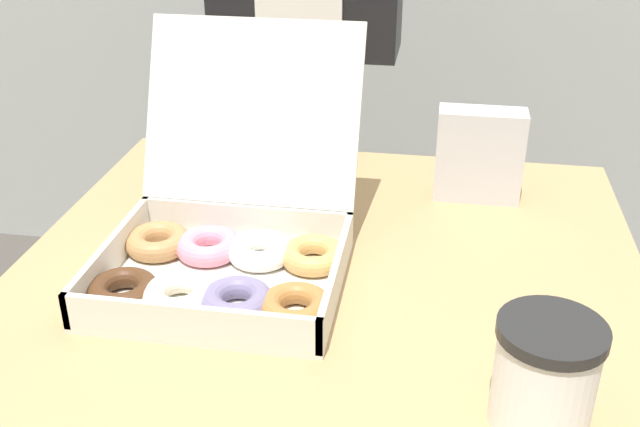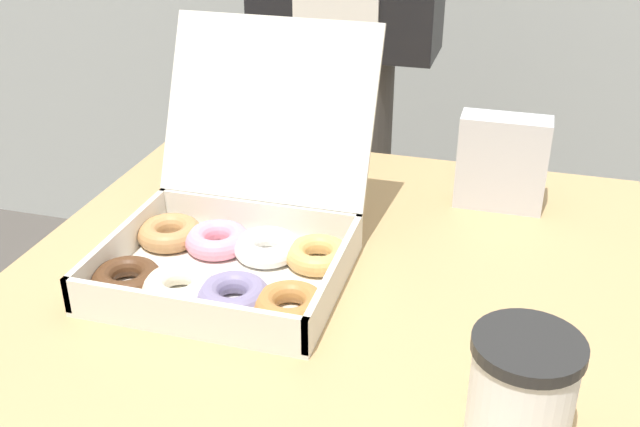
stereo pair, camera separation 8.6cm
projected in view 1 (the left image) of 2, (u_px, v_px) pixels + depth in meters
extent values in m
cube|color=silver|center=(222.00, 283.00, 0.92)|extent=(0.29, 0.25, 0.01)
cube|color=silver|center=(111.00, 256.00, 0.93)|extent=(0.01, 0.25, 0.04)
cube|color=silver|center=(336.00, 276.00, 0.89)|extent=(0.01, 0.25, 0.04)
cube|color=silver|center=(190.00, 323.00, 0.80)|extent=(0.29, 0.01, 0.04)
cube|color=silver|center=(246.00, 220.00, 1.01)|extent=(0.29, 0.01, 0.04)
cube|color=silver|center=(252.00, 111.00, 1.00)|extent=(0.29, 0.11, 0.23)
torus|color=#4C2D19|center=(123.00, 290.00, 0.88)|extent=(0.10, 0.10, 0.03)
torus|color=#B27F4C|center=(158.00, 242.00, 0.98)|extent=(0.12, 0.12, 0.03)
torus|color=silver|center=(179.00, 295.00, 0.87)|extent=(0.11, 0.11, 0.03)
torus|color=pink|center=(209.00, 246.00, 0.97)|extent=(0.12, 0.12, 0.03)
torus|color=slate|center=(236.00, 301.00, 0.85)|extent=(0.09, 0.09, 0.03)
torus|color=white|center=(260.00, 250.00, 0.96)|extent=(0.10, 0.10, 0.03)
torus|color=#A87038|center=(295.00, 307.00, 0.85)|extent=(0.09, 0.09, 0.03)
torus|color=tan|center=(313.00, 255.00, 0.95)|extent=(0.11, 0.11, 0.03)
cylinder|color=white|center=(544.00, 380.00, 0.69)|extent=(0.09, 0.09, 0.10)
cylinder|color=black|center=(553.00, 331.00, 0.66)|extent=(0.10, 0.10, 0.01)
cube|color=silver|center=(479.00, 155.00, 1.11)|extent=(0.13, 0.05, 0.14)
cylinder|color=#4C4742|center=(309.00, 247.00, 1.65)|extent=(0.19, 0.19, 0.88)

